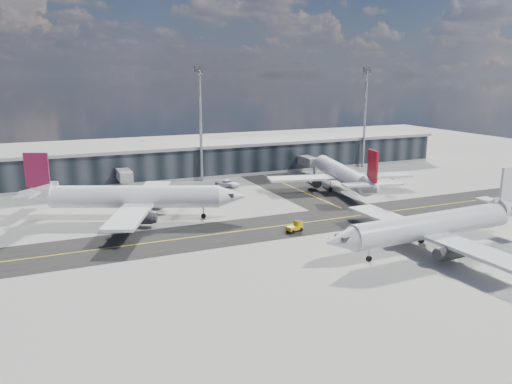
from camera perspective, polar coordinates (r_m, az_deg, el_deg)
ground at (r=87.06m, az=3.34°, el=-4.67°), size 300.00×300.00×0.00m
taxiway_lanes at (r=97.93m, az=2.56°, el=-2.62°), size 180.00×63.00×0.03m
terminal_concourse at (r=136.08m, az=-7.08°, el=3.53°), size 152.00×19.80×8.80m
floodlight_masts at (r=128.03m, az=-6.35°, el=8.15°), size 102.50×0.70×28.90m
airliner_af at (r=97.26m, az=-13.98°, el=-0.57°), size 41.02×35.45×12.69m
airliner_redtail at (r=118.95m, az=9.90°, el=2.01°), size 34.92×40.65×12.13m
airliner_near at (r=82.62m, az=19.75°, el=-3.59°), size 39.91×33.99×11.84m
baggage_tug at (r=87.62m, az=4.55°, el=-3.92°), size 3.28×2.27×1.87m
service_van at (r=122.48m, az=-3.27°, el=0.99°), size 5.87×6.58×1.70m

